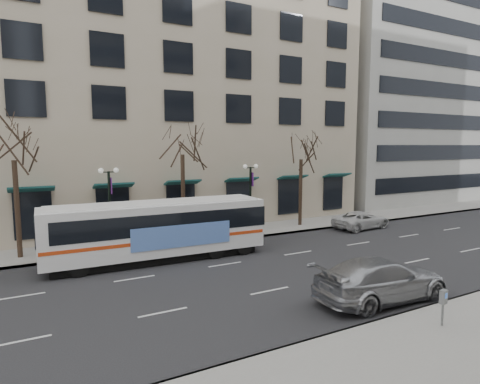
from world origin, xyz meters
TOP-DOWN VIEW (x-y plane):
  - ground at (0.00, 0.00)m, footprint 160.00×160.00m
  - sidewalk_far at (5.00, 9.00)m, footprint 80.00×4.00m
  - building_hotel at (-2.00, 21.00)m, footprint 40.00×20.00m
  - building_office at (32.00, 21.00)m, footprint 25.00×20.00m
  - tree_far_left at (-10.00, 8.80)m, footprint 3.60×3.60m
  - tree_far_mid at (0.00, 8.80)m, footprint 3.60×3.60m
  - tree_far_right at (10.00, 8.80)m, footprint 3.60×3.60m
  - lamp_post_left at (-4.99, 8.20)m, footprint 1.22×0.45m
  - lamp_post_right at (5.01, 8.20)m, footprint 1.22×0.45m
  - city_bus at (-2.91, 4.91)m, footprint 12.54×3.11m
  - silver_car at (3.61, -5.45)m, footprint 6.31×2.76m
  - white_pickup at (13.85, 5.90)m, footprint 5.11×2.68m
  - pay_station at (3.38, -8.47)m, footprint 0.31×0.22m

SIDE VIEW (x-z plane):
  - ground at x=0.00m, z-range 0.00..0.00m
  - sidewalk_far at x=5.00m, z-range 0.00..0.15m
  - white_pickup at x=13.85m, z-range 0.00..1.37m
  - silver_car at x=3.61m, z-range 0.00..1.81m
  - pay_station at x=3.38m, z-range 0.44..1.75m
  - city_bus at x=-2.91m, z-range 0.16..3.54m
  - lamp_post_left at x=-4.99m, z-range 0.34..5.55m
  - lamp_post_right at x=5.01m, z-range 0.34..5.55m
  - tree_far_right at x=10.00m, z-range 2.39..10.45m
  - tree_far_left at x=-10.00m, z-range 2.53..10.87m
  - tree_far_mid at x=0.00m, z-range 2.63..11.18m
  - building_hotel at x=-2.00m, z-range 0.00..24.00m
  - building_office at x=32.00m, z-range 0.00..35.00m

